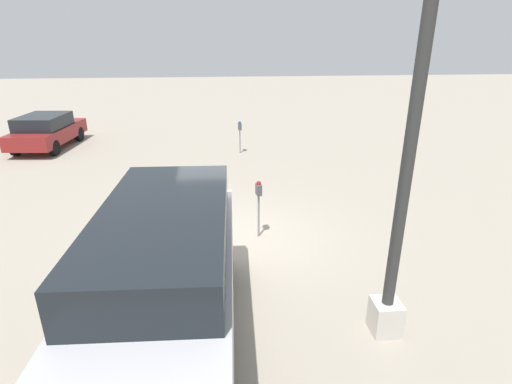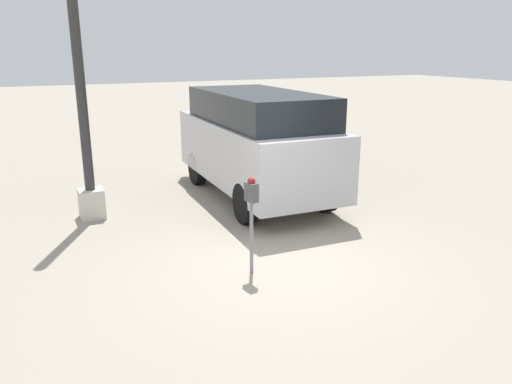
{
  "view_description": "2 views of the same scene",
  "coord_description": "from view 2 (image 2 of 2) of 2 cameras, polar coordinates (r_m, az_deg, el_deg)",
  "views": [
    {
      "loc": [
        8.28,
        -0.44,
        4.43
      ],
      "look_at": [
        0.18,
        0.35,
        1.24
      ],
      "focal_mm": 28.0,
      "sensor_mm": 36.0,
      "label": 1
    },
    {
      "loc": [
        -5.97,
        3.2,
        3.07
      ],
      "look_at": [
        -0.39,
        0.51,
        1.27
      ],
      "focal_mm": 35.0,
      "sensor_mm": 36.0,
      "label": 2
    }
  ],
  "objects": [
    {
      "name": "parking_meter_near",
      "position": [
        6.79,
        -0.53,
        -1.3
      ],
      "size": [
        0.22,
        0.14,
        1.39
      ],
      "rotation": [
        0.0,
        0.0,
        0.16
      ],
      "color": "gray",
      "rests_on": "ground"
    },
    {
      "name": "ground_plane",
      "position": [
        7.43,
        2.23,
        -8.21
      ],
      "size": [
        80.0,
        80.0,
        0.0
      ],
      "primitive_type": "plane",
      "color": "gray"
    },
    {
      "name": "parked_van",
      "position": [
        10.39,
        -0.02,
        5.87
      ],
      "size": [
        4.82,
        2.07,
        2.22
      ],
      "rotation": [
        0.0,
        0.0,
        -0.04
      ],
      "color": "#B2B2B7",
      "rests_on": "ground"
    },
    {
      "name": "lamp_post",
      "position": [
        9.45,
        -19.09,
        7.66
      ],
      "size": [
        0.44,
        0.44,
        5.27
      ],
      "color": "beige",
      "rests_on": "ground"
    }
  ]
}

